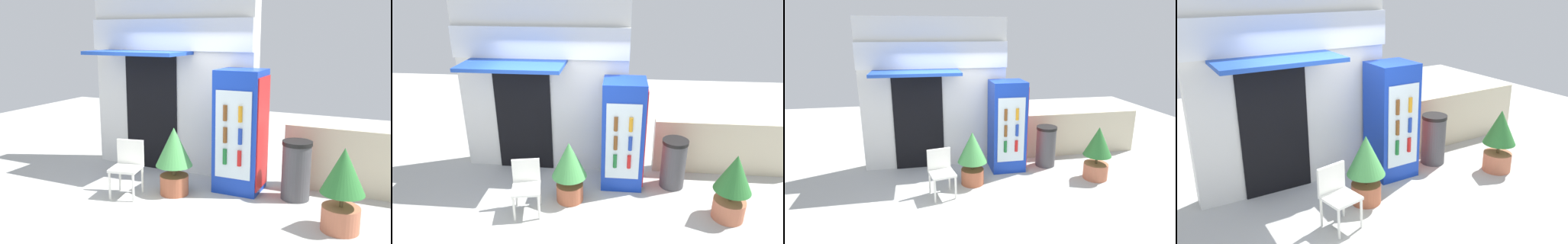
{
  "view_description": "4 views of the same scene",
  "coord_description": "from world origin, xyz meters",
  "views": [
    {
      "loc": [
        3.12,
        -5.2,
        2.48
      ],
      "look_at": [
        0.43,
        0.52,
        1.15
      ],
      "focal_mm": 39.41,
      "sensor_mm": 36.0,
      "label": 1
    },
    {
      "loc": [
        0.88,
        -4.37,
        3.46
      ],
      "look_at": [
        0.4,
        0.64,
        1.33
      ],
      "focal_mm": 31.49,
      "sensor_mm": 36.0,
      "label": 2
    },
    {
      "loc": [
        -0.81,
        -5.33,
        2.89
      ],
      "look_at": [
        0.28,
        0.41,
        1.25
      ],
      "focal_mm": 29.5,
      "sensor_mm": 36.0,
      "label": 3
    },
    {
      "loc": [
        -2.59,
        -4.26,
        3.15
      ],
      "look_at": [
        0.27,
        0.45,
        1.23
      ],
      "focal_mm": 37.51,
      "sensor_mm": 36.0,
      "label": 4
    }
  ],
  "objects": [
    {
      "name": "plastic_chair",
      "position": [
        -0.51,
        0.08,
        0.5
      ],
      "size": [
        0.51,
        0.51,
        0.85
      ],
      "color": "white",
      "rests_on": "ground"
    },
    {
      "name": "trash_bin",
      "position": [
        1.88,
        1.0,
        0.45
      ],
      "size": [
        0.45,
        0.45,
        0.9
      ],
      "color": "#47474C",
      "rests_on": "ground"
    },
    {
      "name": "drink_cooler",
      "position": [
        0.99,
        1.01,
        0.96
      ],
      "size": [
        0.72,
        0.72,
        1.93
      ],
      "color": "#1438B2",
      "rests_on": "ground"
    },
    {
      "name": "stone_boundary_wall",
      "position": [
        2.98,
        1.58,
        0.52
      ],
      "size": [
        2.81,
        0.22,
        1.03
      ],
      "primitive_type": "cube",
      "color": "beige",
      "rests_on": "ground"
    },
    {
      "name": "potted_plant_near_shop",
      "position": [
        0.13,
        0.4,
        0.62
      ],
      "size": [
        0.57,
        0.57,
        1.06
      ],
      "color": "#AD5B3D",
      "rests_on": "ground"
    },
    {
      "name": "ground",
      "position": [
        0.0,
        0.0,
        0.0
      ],
      "size": [
        16.0,
        16.0,
        0.0
      ],
      "primitive_type": "plane",
      "color": "#B2B2AD"
    },
    {
      "name": "potted_plant_curbside",
      "position": [
        2.63,
        0.16,
        0.61
      ],
      "size": [
        0.55,
        0.55,
        1.09
      ],
      "color": "#BC6B4C",
      "rests_on": "ground"
    },
    {
      "name": "storefront_building",
      "position": [
        -0.51,
        1.55,
        1.64
      ],
      "size": [
        3.08,
        1.18,
        3.2
      ],
      "color": "silver",
      "rests_on": "ground"
    }
  ]
}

